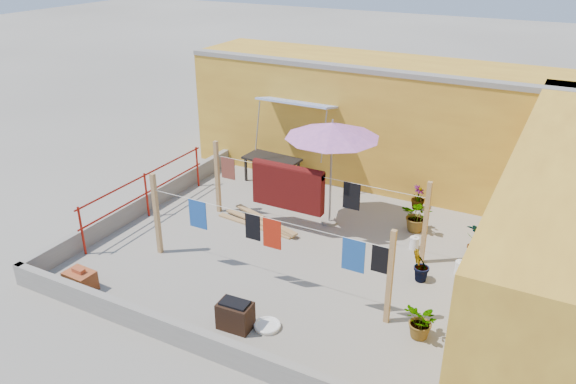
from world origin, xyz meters
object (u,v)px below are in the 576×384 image
object	(u,v)px
water_jug_a	(414,243)
brick_stack	(80,281)
plant_back_a	(418,216)
outdoor_table	(272,160)
patio_umbrella	(332,131)
water_jug_b	(460,268)
white_basin	(267,326)
green_hose	(501,225)
brazier	(235,315)

from	to	relation	value
water_jug_a	brick_stack	bearing A→B (deg)	-138.93
water_jug_a	plant_back_a	size ratio (longest dim) A/B	0.41
outdoor_table	plant_back_a	distance (m)	4.36
patio_umbrella	outdoor_table	xyz separation A→B (m)	(-2.36, 1.47, -1.63)
outdoor_table	water_jug_b	distance (m)	5.99
brick_stack	white_basin	bearing A→B (deg)	10.39
outdoor_table	water_jug_a	bearing A→B (deg)	-20.86
brick_stack	green_hose	distance (m)	9.18
water_jug_b	plant_back_a	world-z (taller)	plant_back_a
brick_stack	water_jug_a	bearing A→B (deg)	41.07
patio_umbrella	plant_back_a	world-z (taller)	patio_umbrella
outdoor_table	green_hose	size ratio (longest dim) A/B	3.10
outdoor_table	white_basin	xyz separation A→B (m)	(3.00, -5.48, -0.59)
plant_back_a	water_jug_b	bearing A→B (deg)	-47.02
water_jug_a	plant_back_a	distance (m)	0.86
brick_stack	water_jug_b	bearing A→B (deg)	32.19
brazier	green_hose	size ratio (longest dim) A/B	1.20
brick_stack	plant_back_a	bearing A→B (deg)	46.86
patio_umbrella	brazier	xyz separation A→B (m)	(0.15, -4.25, -2.01)
patio_umbrella	green_hose	world-z (taller)	patio_umbrella
patio_umbrella	brazier	world-z (taller)	patio_umbrella
green_hose	water_jug_b	bearing A→B (deg)	-99.29
brazier	green_hose	bearing A→B (deg)	59.99
outdoor_table	brazier	size ratio (longest dim) A/B	2.58
white_basin	water_jug_b	world-z (taller)	water_jug_b
brick_stack	white_basin	distance (m)	3.73
brick_stack	water_jug_b	distance (m)	7.33
brick_stack	brazier	world-z (taller)	brazier
green_hose	plant_back_a	size ratio (longest dim) A/B	0.65
patio_umbrella	water_jug_b	xyz separation A→B (m)	(3.17, -0.78, -2.11)
white_basin	brazier	bearing A→B (deg)	-154.08
brick_stack	water_jug_b	xyz separation A→B (m)	(6.20, 3.91, -0.06)
outdoor_table	water_jug_b	world-z (taller)	outdoor_table
water_jug_b	plant_back_a	xyz separation A→B (m)	(-1.27, 1.36, 0.24)
white_basin	green_hose	bearing A→B (deg)	62.71
white_basin	green_hose	distance (m)	6.41
plant_back_a	white_basin	bearing A→B (deg)	-105.43
brick_stack	outdoor_table	bearing A→B (deg)	83.76
outdoor_table	brick_stack	bearing A→B (deg)	-96.24
water_jug_b	water_jug_a	bearing A→B (deg)	153.10
plant_back_a	brazier	bearing A→B (deg)	-109.97
patio_umbrella	water_jug_b	bearing A→B (deg)	-13.79
outdoor_table	water_jug_b	size ratio (longest dim) A/B	4.65
water_jug_a	patio_umbrella	bearing A→B (deg)	173.81
brazier	plant_back_a	world-z (taller)	plant_back_a
patio_umbrella	brick_stack	world-z (taller)	patio_umbrella
water_jug_b	green_hose	size ratio (longest dim) A/B	0.67
outdoor_table	brick_stack	size ratio (longest dim) A/B	2.74
outdoor_table	white_basin	size ratio (longest dim) A/B	3.29
brazier	green_hose	xyz separation A→B (m)	(3.43, 5.94, -0.22)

